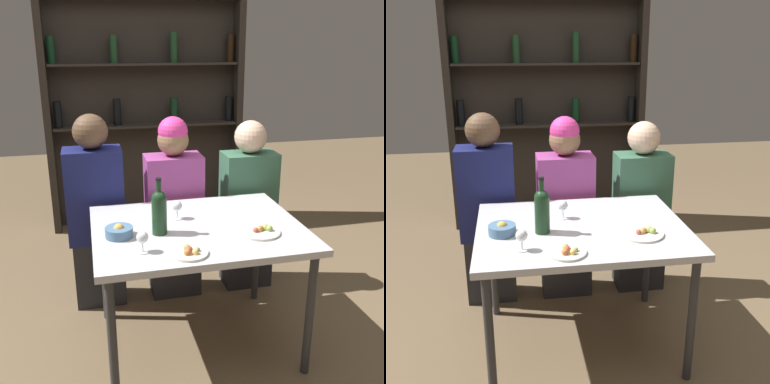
# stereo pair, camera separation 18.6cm
# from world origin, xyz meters

# --- Properties ---
(ground_plane) EXTENTS (10.00, 10.00, 0.00)m
(ground_plane) POSITION_xyz_m (0.00, 0.00, 0.00)
(ground_plane) COLOR brown
(dining_table) EXTENTS (1.11, 0.87, 0.74)m
(dining_table) POSITION_xyz_m (0.00, 0.00, 0.67)
(dining_table) COLOR silver
(dining_table) RESTS_ON ground_plane
(wine_rack_wall) EXTENTS (1.78, 0.21, 2.29)m
(wine_rack_wall) POSITION_xyz_m (-0.00, 1.96, 1.17)
(wine_rack_wall) COLOR #28231E
(wine_rack_wall) RESTS_ON ground_plane
(wine_bottle) EXTENTS (0.08, 0.08, 0.30)m
(wine_bottle) POSITION_xyz_m (-0.21, -0.05, 0.87)
(wine_bottle) COLOR #19381E
(wine_bottle) RESTS_ON dining_table
(wine_glass_0) EXTENTS (0.06, 0.06, 0.10)m
(wine_glass_0) POSITION_xyz_m (-0.09, 0.13, 0.81)
(wine_glass_0) COLOR silver
(wine_glass_0) RESTS_ON dining_table
(wine_glass_1) EXTENTS (0.06, 0.06, 0.11)m
(wine_glass_1) POSITION_xyz_m (-0.33, -0.24, 0.81)
(wine_glass_1) COLOR silver
(wine_glass_1) RESTS_ON dining_table
(food_plate_0) EXTENTS (0.22, 0.22, 0.04)m
(food_plate_0) POSITION_xyz_m (0.29, -0.16, 0.75)
(food_plate_0) COLOR silver
(food_plate_0) RESTS_ON dining_table
(food_plate_1) EXTENTS (0.18, 0.18, 0.04)m
(food_plate_1) POSITION_xyz_m (-0.12, -0.31, 0.75)
(food_plate_1) COLOR silver
(food_plate_1) RESTS_ON dining_table
(snack_bowl) EXTENTS (0.14, 0.14, 0.07)m
(snack_bowl) POSITION_xyz_m (-0.42, -0.04, 0.77)
(snack_bowl) COLOR #4C7299
(snack_bowl) RESTS_ON dining_table
(seated_person_left) EXTENTS (0.36, 0.22, 1.27)m
(seated_person_left) POSITION_xyz_m (-0.52, 0.60, 0.61)
(seated_person_left) COLOR #26262B
(seated_person_left) RESTS_ON ground_plane
(seated_person_center) EXTENTS (0.37, 0.22, 1.23)m
(seated_person_center) POSITION_xyz_m (-0.01, 0.60, 0.60)
(seated_person_center) COLOR #26262B
(seated_person_center) RESTS_ON ground_plane
(seated_person_right) EXTENTS (0.36, 0.22, 1.19)m
(seated_person_right) POSITION_xyz_m (0.51, 0.60, 0.57)
(seated_person_right) COLOR #26262B
(seated_person_right) RESTS_ON ground_plane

